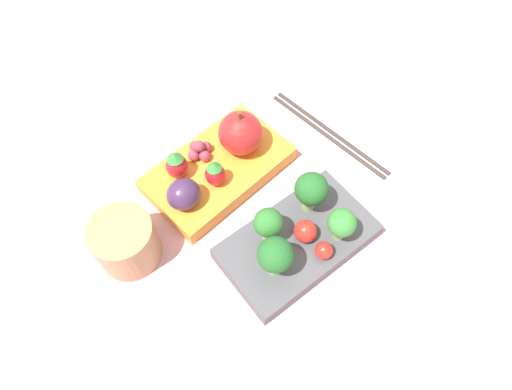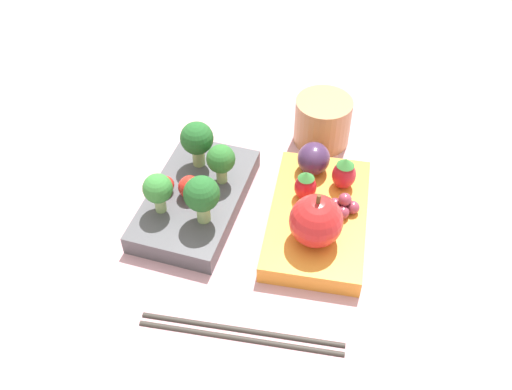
# 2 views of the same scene
# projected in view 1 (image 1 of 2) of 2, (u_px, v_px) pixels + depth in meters

# --- Properties ---
(ground_plane) EXTENTS (4.00, 4.00, 0.00)m
(ground_plane) POSITION_uv_depth(u_px,v_px,m) (262.00, 205.00, 0.60)
(ground_plane) COLOR #C6939E
(bento_box_savoury) EXTENTS (0.19, 0.12, 0.03)m
(bento_box_savoury) POSITION_uv_depth(u_px,v_px,m) (297.00, 242.00, 0.56)
(bento_box_savoury) COLOR #4C4C51
(bento_box_savoury) RESTS_ON ground_plane
(bento_box_fruit) EXTENTS (0.20, 0.12, 0.02)m
(bento_box_fruit) POSITION_uv_depth(u_px,v_px,m) (218.00, 169.00, 0.62)
(bento_box_fruit) COLOR orange
(bento_box_fruit) RESTS_ON ground_plane
(broccoli_floret_0) EXTENTS (0.03, 0.03, 0.05)m
(broccoli_floret_0) POSITION_uv_depth(u_px,v_px,m) (268.00, 223.00, 0.52)
(broccoli_floret_0) COLOR #93B770
(broccoli_floret_0) RESTS_ON bento_box_savoury
(broccoli_floret_1) EXTENTS (0.04, 0.04, 0.06)m
(broccoli_floret_1) POSITION_uv_depth(u_px,v_px,m) (275.00, 256.00, 0.49)
(broccoli_floret_1) COLOR #93B770
(broccoli_floret_1) RESTS_ON bento_box_savoury
(broccoli_floret_2) EXTENTS (0.03, 0.03, 0.05)m
(broccoli_floret_2) POSITION_uv_depth(u_px,v_px,m) (342.00, 224.00, 0.52)
(broccoli_floret_2) COLOR #93B770
(broccoli_floret_2) RESTS_ON bento_box_savoury
(broccoli_floret_3) EXTENTS (0.04, 0.04, 0.06)m
(broccoli_floret_3) POSITION_uv_depth(u_px,v_px,m) (311.00, 190.00, 0.54)
(broccoli_floret_3) COLOR #93B770
(broccoli_floret_3) RESTS_ON bento_box_savoury
(cherry_tomato_0) EXTENTS (0.03, 0.03, 0.03)m
(cherry_tomato_0) POSITION_uv_depth(u_px,v_px,m) (303.00, 233.00, 0.54)
(cherry_tomato_0) COLOR red
(cherry_tomato_0) RESTS_ON bento_box_savoury
(cherry_tomato_1) EXTENTS (0.02, 0.02, 0.02)m
(cherry_tomato_1) POSITION_uv_depth(u_px,v_px,m) (322.00, 252.00, 0.53)
(cherry_tomato_1) COLOR red
(cherry_tomato_1) RESTS_ON bento_box_savoury
(apple) EXTENTS (0.06, 0.06, 0.07)m
(apple) POSITION_uv_depth(u_px,v_px,m) (241.00, 133.00, 0.60)
(apple) COLOR red
(apple) RESTS_ON bento_box_fruit
(strawberry_0) EXTENTS (0.03, 0.03, 0.04)m
(strawberry_0) POSITION_uv_depth(u_px,v_px,m) (215.00, 173.00, 0.58)
(strawberry_0) COLOR red
(strawberry_0) RESTS_ON bento_box_fruit
(strawberry_1) EXTENTS (0.03, 0.03, 0.04)m
(strawberry_1) POSITION_uv_depth(u_px,v_px,m) (177.00, 165.00, 0.58)
(strawberry_1) COLOR red
(strawberry_1) RESTS_ON bento_box_fruit
(plum) EXTENTS (0.04, 0.04, 0.04)m
(plum) POSITION_uv_depth(u_px,v_px,m) (184.00, 194.00, 0.56)
(plum) COLOR #42284C
(plum) RESTS_ON bento_box_fruit
(grape_cluster) EXTENTS (0.04, 0.04, 0.03)m
(grape_cluster) POSITION_uv_depth(u_px,v_px,m) (200.00, 150.00, 0.61)
(grape_cluster) COLOR #93384C
(grape_cluster) RESTS_ON bento_box_fruit
(drinking_cup) EXTENTS (0.08, 0.08, 0.07)m
(drinking_cup) POSITION_uv_depth(u_px,v_px,m) (125.00, 242.00, 0.54)
(drinking_cup) COLOR tan
(drinking_cup) RESTS_ON ground_plane
(chopsticks_pair) EXTENTS (0.03, 0.21, 0.01)m
(chopsticks_pair) POSITION_uv_depth(u_px,v_px,m) (329.00, 133.00, 0.66)
(chopsticks_pair) COLOR #332D28
(chopsticks_pair) RESTS_ON ground_plane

